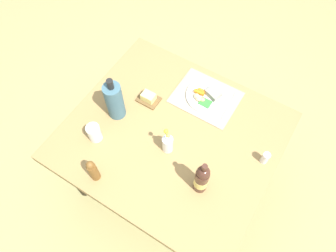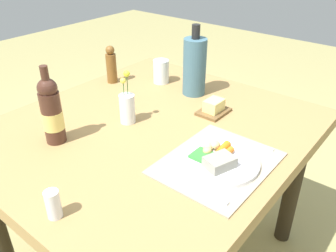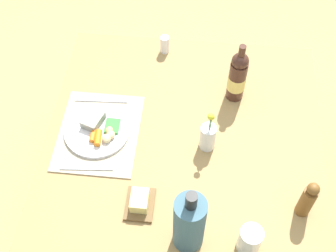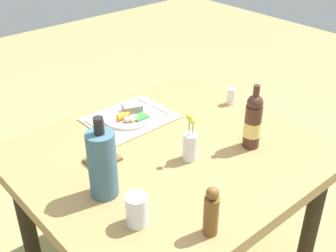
{
  "view_description": "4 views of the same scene",
  "coord_description": "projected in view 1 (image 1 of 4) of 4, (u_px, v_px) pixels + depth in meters",
  "views": [
    {
      "loc": [
        -0.43,
        0.74,
        2.31
      ],
      "look_at": [
        0.02,
        0.01,
        0.81
      ],
      "focal_mm": 33.52,
      "sensor_mm": 36.0,
      "label": 1
    },
    {
      "loc": [
        -0.86,
        -0.79,
        1.39
      ],
      "look_at": [
        -0.02,
        -0.1,
        0.76
      ],
      "focal_mm": 37.46,
      "sensor_mm": 36.0,
      "label": 2
    },
    {
      "loc": [
        0.94,
        0.04,
        2.17
      ],
      "look_at": [
        -0.04,
        -0.06,
        0.8
      ],
      "focal_mm": 48.54,
      "sensor_mm": 36.0,
      "label": 3
    },
    {
      "loc": [
        0.98,
        1.11,
        1.71
      ],
      "look_at": [
        -0.01,
        -0.02,
        0.82
      ],
      "focal_mm": 45.91,
      "sensor_mm": 36.0,
      "label": 4
    }
  ],
  "objects": [
    {
      "name": "salt_shaker",
      "position": [
        265.0,
        158.0,
        1.69
      ],
      "size": [
        0.04,
        0.04,
        0.08
      ],
      "primitive_type": "cylinder",
      "color": "white",
      "rests_on": "dining_table"
    },
    {
      "name": "water_tumbler",
      "position": [
        95.0,
        133.0,
        1.76
      ],
      "size": [
        0.08,
        0.08,
        0.11
      ],
      "color": "silver",
      "rests_on": "dining_table"
    },
    {
      "name": "pepper_mill",
      "position": [
        93.0,
        171.0,
        1.61
      ],
      "size": [
        0.05,
        0.05,
        0.18
      ],
      "color": "brown",
      "rests_on": "dining_table"
    },
    {
      "name": "placemat",
      "position": [
        206.0,
        97.0,
        1.94
      ],
      "size": [
        0.39,
        0.31,
        0.01
      ],
      "primitive_type": "cube",
      "color": "tan",
      "rests_on": "dining_table"
    },
    {
      "name": "butter_dish",
      "position": [
        149.0,
        98.0,
        1.91
      ],
      "size": [
        0.13,
        0.1,
        0.06
      ],
      "color": "brown",
      "rests_on": "dining_table"
    },
    {
      "name": "cooler_bottle",
      "position": [
        114.0,
        101.0,
        1.77
      ],
      "size": [
        0.1,
        0.1,
        0.31
      ],
      "color": "#3F6474",
      "rests_on": "dining_table"
    },
    {
      "name": "ground_plane",
      "position": [
        171.0,
        178.0,
        2.43
      ],
      "size": [
        8.0,
        8.0,
        0.0
      ],
      "primitive_type": "plane",
      "color": "#9C935B"
    },
    {
      "name": "fork",
      "position": [
        230.0,
        106.0,
        1.9
      ],
      "size": [
        0.03,
        0.22,
        0.0
      ],
      "primitive_type": "cube",
      "rotation": [
        0.0,
        0.0,
        0.05
      ],
      "color": "silver",
      "rests_on": "placemat"
    },
    {
      "name": "dinner_plate",
      "position": [
        207.0,
        95.0,
        1.92
      ],
      "size": [
        0.26,
        0.26,
        0.05
      ],
      "color": "silver",
      "rests_on": "placemat"
    },
    {
      "name": "flower_vase",
      "position": [
        168.0,
        143.0,
        1.71
      ],
      "size": [
        0.06,
        0.06,
        0.21
      ],
      "color": "silver",
      "rests_on": "dining_table"
    },
    {
      "name": "wine_bottle",
      "position": [
        202.0,
        179.0,
        1.55
      ],
      "size": [
        0.07,
        0.07,
        0.28
      ],
      "color": "#46281D",
      "rests_on": "dining_table"
    },
    {
      "name": "knife",
      "position": [
        184.0,
        84.0,
        1.98
      ],
      "size": [
        0.03,
        0.2,
        0.0
      ],
      "primitive_type": "cube",
      "rotation": [
        0.0,
        0.0,
        0.08
      ],
      "color": "silver",
      "rests_on": "placemat"
    },
    {
      "name": "dining_table",
      "position": [
        172.0,
        141.0,
        1.89
      ],
      "size": [
        1.19,
        1.07,
        0.71
      ],
      "color": "#9D7B49",
      "rests_on": "ground_plane"
    }
  ]
}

